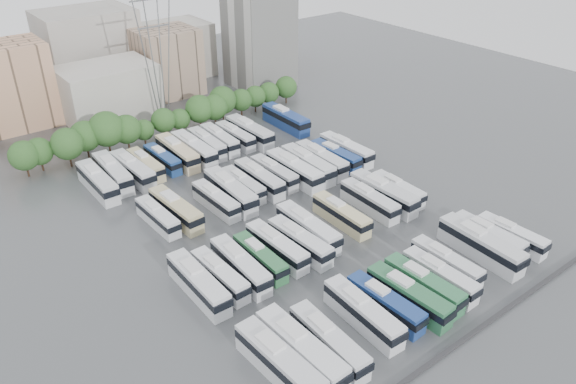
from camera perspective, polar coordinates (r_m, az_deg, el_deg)
ground at (r=90.24m, az=0.90°, el=-2.95°), size 220.00×220.00×0.00m
parapet at (r=72.87m, az=17.80°, el=-13.83°), size 56.00×0.50×0.50m
tree_line at (r=119.40m, az=-12.80°, el=7.23°), size 65.66×7.70×8.87m
city_buildings at (r=142.95m, az=-20.25°, el=11.37°), size 102.00×35.00×20.00m
apartment_tower at (r=147.13m, az=-2.93°, el=15.71°), size 14.00×14.00×26.00m
electricity_pylon at (r=123.56m, az=-13.38°, el=14.93°), size 9.00×6.91×33.83m
bus_r0_s0 at (r=64.30m, az=-0.85°, el=-16.94°), size 3.41×13.31×4.14m
bus_r0_s1 at (r=65.58m, az=1.34°, el=-15.71°), size 3.28×13.59×4.24m
bus_r0_s2 at (r=66.94m, az=4.16°, el=-14.87°), size 3.13×12.26×3.82m
bus_r0_s4 at (r=70.80m, az=7.64°, el=-12.05°), size 3.28×12.56×3.91m
bus_r0_s5 at (r=72.75m, az=9.84°, el=-11.06°), size 2.98×11.56×3.60m
bus_r0_s6 at (r=74.25m, az=12.16°, el=-10.23°), size 3.33×12.46×3.87m
bus_r0_s7 at (r=76.50m, az=13.60°, el=-9.12°), size 2.94×11.98×3.74m
bus_r0_s8 at (r=78.58m, az=15.16°, el=-8.23°), size 2.61×11.52×3.61m
bus_r0_s9 at (r=81.37m, az=15.78°, el=-6.90°), size 2.45×11.15×3.50m
bus_r0_s11 at (r=85.75m, az=19.00°, el=-5.08°), size 3.60×13.82×4.30m
bus_r0_s12 at (r=88.59m, az=19.68°, el=-4.24°), size 2.68×11.74×3.67m
bus_r0_s13 at (r=90.28m, az=21.78°, el=-4.09°), size 2.76×10.98×3.42m
bus_r1_s0 at (r=75.34m, az=-9.10°, el=-9.12°), size 2.94×12.81×4.01m
bus_r1_s1 at (r=76.67m, az=-6.94°, el=-8.37°), size 2.77×11.30×3.52m
bus_r1_s2 at (r=77.79m, az=-4.85°, el=-7.44°), size 3.11×12.41×3.87m
bus_r1_s3 at (r=79.47m, az=-2.85°, el=-6.65°), size 2.53×10.86×3.40m
bus_r1_s4 at (r=81.21m, az=-1.13°, el=-5.56°), size 2.98×12.02×3.75m
bus_r1_s5 at (r=82.23m, az=1.22°, el=-5.05°), size 3.19×12.09×3.76m
bus_r1_s6 at (r=85.02m, az=2.05°, el=-3.66°), size 2.98×12.84×4.02m
bus_r1_s8 at (r=88.92m, az=5.45°, el=-2.28°), size 2.75×11.67×3.65m
bus_r1_s10 at (r=93.09m, az=8.28°, el=-0.85°), size 2.96×12.01×3.75m
bus_r1_s11 at (r=95.10m, az=9.67°, el=-0.11°), size 3.23×13.47×4.21m
bus_r1_s12 at (r=97.50m, az=11.12°, el=0.28°), size 2.66×10.90×3.40m
bus_r2_s1 at (r=90.55m, az=-13.09°, el=-2.45°), size 2.71×10.90×3.40m
bus_r2_s2 at (r=91.35m, az=-11.33°, el=-1.71°), size 3.41×12.80×3.98m
bus_r2_s4 at (r=93.17m, az=-7.33°, el=-0.82°), size 2.74×11.36×3.55m
bus_r2_s5 at (r=94.90m, az=-5.88°, el=0.13°), size 3.48×13.61×4.24m
bus_r2_s6 at (r=97.42m, az=-4.57°, el=0.77°), size 2.51×11.00×3.44m
bus_r2_s7 at (r=98.68m, az=-2.93°, el=1.38°), size 2.89×12.41×3.88m
bus_r2_s8 at (r=100.82m, az=-1.42°, el=1.98°), size 2.68×11.54×3.61m
bus_r2_s9 at (r=101.05m, az=0.65°, el=2.26°), size 2.97×13.55×4.25m
bus_r2_s10 at (r=103.18m, az=2.03°, el=2.84°), size 3.28×13.37×4.17m
bus_r2_s11 at (r=105.16m, az=3.40°, el=3.31°), size 3.11×12.92×4.03m
bus_r2_s12 at (r=107.21m, az=4.84°, el=3.70°), size 2.99×11.83×3.69m
bus_r2_s13 at (r=109.46m, az=5.93°, el=4.30°), size 3.00×12.76×3.99m
bus_r3_s0 at (r=102.76m, az=-18.78°, el=1.01°), size 2.92×13.19×4.13m
bus_r3_s1 at (r=105.06m, az=-17.38°, el=1.92°), size 3.43×13.40×4.17m
bus_r3_s2 at (r=105.13m, az=-15.51°, el=2.21°), size 3.39×13.16×4.10m
bus_r3_s3 at (r=107.11m, az=-14.25°, el=2.75°), size 2.68×11.23×3.51m
bus_r3_s4 at (r=108.57m, az=-12.63°, el=3.31°), size 2.75×10.88×3.39m
bus_r3_s5 at (r=109.67m, az=-11.18°, el=3.98°), size 3.09×13.34×4.17m
bus_r3_s6 at (r=110.43m, az=-9.53°, el=4.34°), size 3.01×13.45×4.21m
bus_r3_s7 at (r=112.84m, az=-8.25°, el=4.90°), size 3.10×12.10×3.77m
bus_r3_s8 at (r=114.36m, az=-6.97°, el=5.34°), size 3.11×12.14×3.78m
bus_r3_s9 at (r=115.72m, az=-5.39°, el=5.69°), size 2.68×11.49×3.59m
bus_r3_s10 at (r=116.72m, az=-3.92°, el=6.14°), size 3.17×13.55×4.24m
bus_r3_s13 at (r=122.66m, az=-0.24°, el=7.44°), size 3.12×13.73×4.30m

